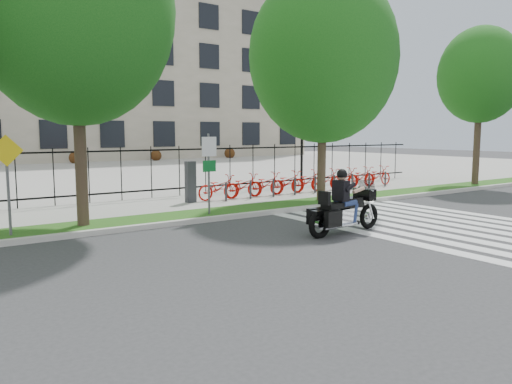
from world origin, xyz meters
TOP-DOWN VIEW (x-y plane):
  - ground at (0.00, 0.00)m, footprint 120.00×120.00m
  - curb at (0.00, 4.10)m, footprint 60.00×0.20m
  - grass_verge at (0.00, 4.95)m, footprint 60.00×1.50m
  - sidewalk at (0.00, 7.45)m, footprint 60.00×3.50m
  - plaza at (0.00, 25.00)m, footprint 80.00×34.00m
  - crosswalk_stripes at (4.83, 0.00)m, footprint 5.70×8.00m
  - iron_fence at (0.00, 9.20)m, footprint 30.00×0.06m
  - lamp_post_right at (10.00, 12.00)m, footprint 1.06×0.70m
  - street_tree_1 at (-3.86, 4.95)m, footprint 5.27×5.27m
  - street_tree_2 at (4.97, 4.95)m, footprint 5.45×5.45m
  - street_tree_3 at (15.24, 4.95)m, footprint 4.03×4.03m
  - bike_share_station at (6.17, 7.20)m, footprint 11.07×0.85m
  - sign_pole_regulatory at (-0.08, 4.58)m, footprint 0.50×0.09m
  - sign_pole_warning at (-5.74, 4.58)m, footprint 0.78×0.09m
  - motorcycle_rider at (1.75, 0.52)m, footprint 2.71×0.82m

SIDE VIEW (x-z plane):
  - ground at x=0.00m, z-range 0.00..0.00m
  - crosswalk_stripes at x=4.83m, z-range 0.00..0.01m
  - plaza at x=0.00m, z-range 0.00..0.10m
  - curb at x=0.00m, z-range 0.00..0.15m
  - grass_verge at x=0.00m, z-range 0.00..0.15m
  - sidewalk at x=0.00m, z-range 0.00..0.15m
  - bike_share_station at x=6.17m, z-range -0.13..1.37m
  - motorcycle_rider at x=1.75m, z-range -0.35..1.74m
  - iron_fence at x=0.00m, z-range 0.15..2.15m
  - sign_pole_regulatory at x=-0.08m, z-range 0.49..2.99m
  - sign_pole_warning at x=-5.74m, z-range 0.50..2.99m
  - lamp_post_right at x=10.00m, z-range 1.08..5.33m
  - street_tree_2 at x=4.97m, z-range 1.21..9.61m
  - street_tree_3 at x=15.24m, z-range 1.62..9.22m
  - street_tree_1 at x=-3.86m, z-range 1.49..10.25m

